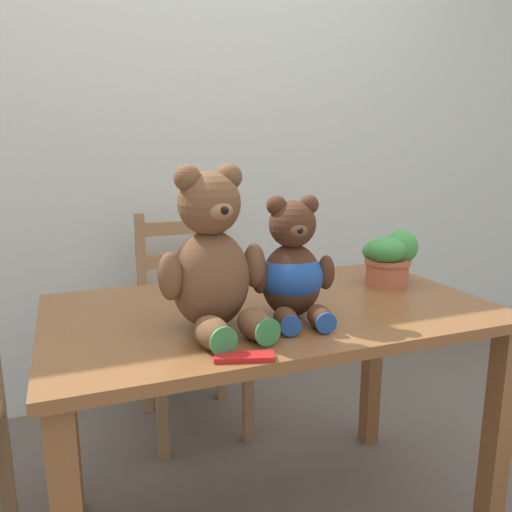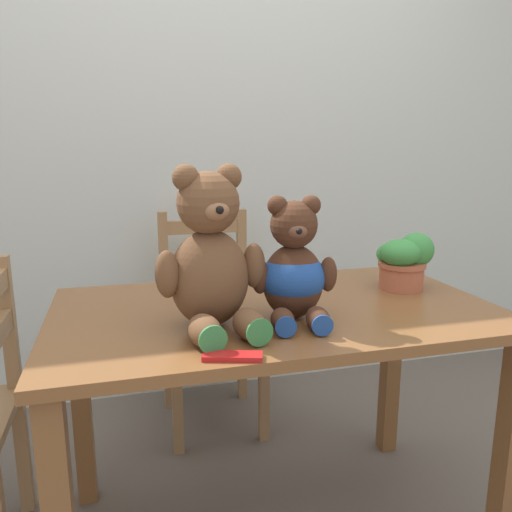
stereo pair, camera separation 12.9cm
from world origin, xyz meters
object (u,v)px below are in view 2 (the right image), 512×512
teddy_bear_left (211,259)px  teddy_bear_right (294,271)px  potted_plant (404,260)px  chocolate_bar (233,356)px  wooden_chair_behind (210,322)px

teddy_bear_left → teddy_bear_right: (0.22, 0.01, -0.05)m
teddy_bear_left → teddy_bear_right: size_ratio=1.25×
teddy_bear_right → potted_plant: bearing=-149.2°
teddy_bear_right → chocolate_bar: size_ratio=2.53×
wooden_chair_behind → teddy_bear_left: 1.00m
wooden_chair_behind → teddy_bear_right: 0.96m
potted_plant → chocolate_bar: bearing=-148.8°
teddy_bear_right → wooden_chair_behind: bearing=-76.0°
wooden_chair_behind → chocolate_bar: 1.13m
teddy_bear_left → potted_plant: teddy_bear_left is taller
teddy_bear_left → potted_plant: size_ratio=2.20×
potted_plant → chocolate_bar: 0.77m
teddy_bear_left → chocolate_bar: (0.01, -0.21, -0.17)m
teddy_bear_right → potted_plant: 0.48m
teddy_bear_left → potted_plant: (0.66, 0.19, -0.08)m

